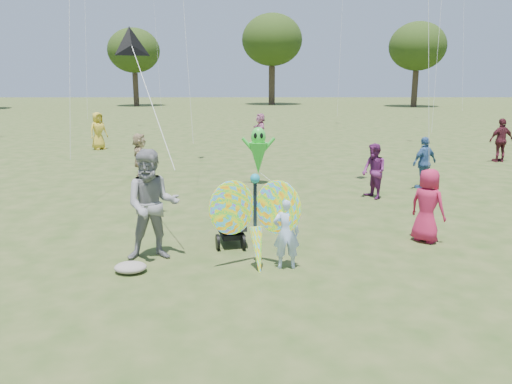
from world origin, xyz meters
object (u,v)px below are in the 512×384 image
at_px(crowd_g, 98,131).
at_px(jogging_stroller, 231,213).
at_px(crowd_h, 501,140).
at_px(crowd_c, 424,163).
at_px(adult_man, 152,205).
at_px(crowd_j, 260,129).
at_px(butterfly_kite, 256,221).
at_px(child_girl, 286,233).
at_px(crowd_d, 140,157).
at_px(crowd_e, 374,171).
at_px(crowd_a, 428,205).
at_px(alien_kite, 258,153).

height_order(crowd_g, jogging_stroller, crowd_g).
bearing_deg(crowd_h, crowd_c, 35.12).
xyz_separation_m(adult_man, jogging_stroller, (1.33, 0.87, -0.37)).
relative_size(crowd_j, butterfly_kite, 0.84).
relative_size(crowd_g, crowd_h, 1.01).
bearing_deg(adult_man, crowd_h, 34.01).
relative_size(child_girl, crowd_g, 0.73).
xyz_separation_m(crowd_d, crowd_e, (6.79, -2.62, 0.00)).
bearing_deg(crowd_h, child_girl, 39.80).
distance_m(crowd_a, alien_kite, 6.36).
xyz_separation_m(child_girl, crowd_j, (-0.22, 16.03, 0.15)).
bearing_deg(crowd_d, child_girl, -163.30).
distance_m(crowd_h, crowd_j, 10.44).
height_order(adult_man, alien_kite, adult_man).
height_order(jogging_stroller, butterfly_kite, butterfly_kite).
distance_m(crowd_a, crowd_j, 14.93).
distance_m(butterfly_kite, alien_kite, 6.90).
height_order(crowd_a, crowd_c, crowd_c).
relative_size(crowd_c, alien_kite, 0.87).
xyz_separation_m(crowd_a, crowd_d, (-6.99, 6.24, 0.01)).
bearing_deg(crowd_g, crowd_e, -89.91).
distance_m(crowd_j, alien_kite, 9.16).
distance_m(adult_man, crowd_j, 15.72).
xyz_separation_m(crowd_e, crowd_h, (6.30, 5.99, 0.10)).
distance_m(adult_man, crowd_a, 5.26).
relative_size(crowd_e, crowd_h, 0.88).
bearing_deg(alien_kite, butterfly_kite, -90.87).
relative_size(adult_man, crowd_e, 1.33).
distance_m(crowd_c, crowd_d, 8.67).
distance_m(crowd_d, butterfly_kite, 8.49).
xyz_separation_m(crowd_a, butterfly_kite, (-3.35, -1.43, 0.11)).
height_order(child_girl, crowd_c, crowd_c).
bearing_deg(jogging_stroller, child_girl, -65.93).
xyz_separation_m(child_girl, crowd_h, (8.95, 11.02, 0.22)).
bearing_deg(butterfly_kite, crowd_d, 115.36).
bearing_deg(crowd_g, crowd_h, -59.00).
bearing_deg(crowd_g, crowd_c, -81.53).
bearing_deg(jogging_stroller, crowd_g, 103.76).
height_order(crowd_g, alien_kite, alien_kite).
bearing_deg(jogging_stroller, crowd_e, 33.03).
height_order(child_girl, crowd_d, crowd_d).
distance_m(crowd_c, crowd_h, 6.55).
xyz_separation_m(crowd_c, crowd_e, (-1.77, -1.25, -0.02)).
bearing_deg(adult_man, crowd_j, 73.15).
xyz_separation_m(child_girl, jogging_stroller, (-0.98, 1.32, -0.01)).
height_order(crowd_a, crowd_h, crowd_h).
xyz_separation_m(crowd_h, butterfly_kite, (-9.45, -11.04, -0.00)).
height_order(crowd_e, crowd_g, crowd_g).
height_order(crowd_d, jogging_stroller, crowd_d).
relative_size(crowd_e, jogging_stroller, 1.34).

